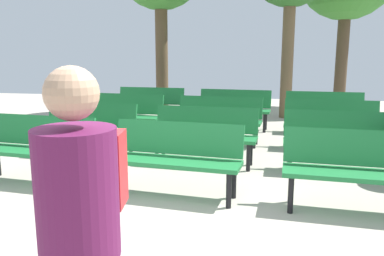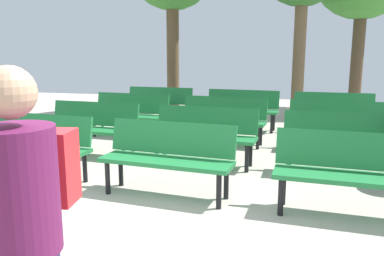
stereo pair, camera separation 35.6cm
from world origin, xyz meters
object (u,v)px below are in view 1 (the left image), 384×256
object	(u,v)px
bench_r2_c1	(219,117)
bench_r3_c1	(234,107)
bench_r0_c1	(175,154)
bench_r3_c0	(150,104)
bench_r1_c2	(341,138)
visitor_with_backpack	(82,232)
bench_r2_c0	(124,113)
bench_r0_c0	(36,145)
bench_r3_c2	(324,110)
bench_r0_c2	(360,166)
bench_r2_c2	(331,121)
bench_r1_c0	(89,126)
bench_r1_c1	(205,132)

from	to	relation	value
bench_r2_c1	bench_r3_c1	world-z (taller)	same
bench_r0_c1	bench_r3_c0	distance (m)	4.79
bench_r0_c1	bench_r1_c2	xyz separation A→B (m)	(2.11, 1.31, 0.00)
visitor_with_backpack	bench_r1_c2	bearing A→B (deg)	-121.75
bench_r2_c1	bench_r3_c1	bearing A→B (deg)	88.47
bench_r2_c0	bench_r2_c1	size ratio (longest dim) A/B	1.00
bench_r0_c0	bench_r1_c2	distance (m)	4.19
bench_r2_c0	bench_r3_c2	bearing A→B (deg)	20.89
bench_r0_c0	bench_r3_c1	bearing A→B (deg)	66.22
bench_r1_c2	bench_r2_c1	world-z (taller)	same
bench_r0_c2	bench_r2_c2	size ratio (longest dim) A/B	1.00
bench_r2_c1	bench_r3_c2	world-z (taller)	same
bench_r3_c0	bench_r3_c2	distance (m)	3.94
bench_r3_c1	visitor_with_backpack	world-z (taller)	visitor_with_backpack
bench_r0_c2	bench_r1_c0	distance (m)	4.21
visitor_with_backpack	bench_r0_c1	bearing A→B (deg)	-93.11
bench_r2_c1	bench_r2_c2	bearing A→B (deg)	1.39
bench_r1_c0	bench_r3_c2	xyz separation A→B (m)	(4.09, 2.65, 0.00)
bench_r1_c2	bench_r3_c0	distance (m)	4.94
bench_r2_c2	bench_r3_c1	world-z (taller)	same
bench_r2_c0	bench_r3_c0	world-z (taller)	same
bench_r0_c0	bench_r1_c2	world-z (taller)	same
bench_r1_c0	bench_r3_c1	world-z (taller)	same
bench_r1_c0	bench_r3_c0	bearing A→B (deg)	90.50
bench_r2_c2	bench_r3_c2	world-z (taller)	same
bench_r0_c0	bench_r2_c0	distance (m)	2.87
bench_r0_c2	bench_r2_c0	xyz separation A→B (m)	(-3.81, 3.13, 0.00)
bench_r3_c1	bench_r0_c2	bearing A→B (deg)	-64.44
bench_r0_c0	visitor_with_backpack	bearing A→B (deg)	-49.99
bench_r0_c2	visitor_with_backpack	distance (m)	3.37
bench_r1_c2	bench_r2_c0	distance (m)	4.23
bench_r3_c2	bench_r3_c1	bearing A→B (deg)	177.90
bench_r0_c1	bench_r1_c2	distance (m)	2.49
bench_r2_c1	bench_r1_c1	bearing A→B (deg)	-86.75
bench_r0_c1	visitor_with_backpack	world-z (taller)	visitor_with_backpack
bench_r0_c0	bench_r0_c2	bearing A→B (deg)	0.89
bench_r0_c2	bench_r2_c0	world-z (taller)	same
bench_r2_c2	bench_r0_c1	bearing A→B (deg)	-124.83
bench_r0_c0	bench_r3_c1	world-z (taller)	same
bench_r2_c1	visitor_with_backpack	size ratio (longest dim) A/B	0.99
bench_r1_c1	bench_r2_c0	distance (m)	2.48
bench_r0_c0	bench_r0_c1	bearing A→B (deg)	0.49
bench_r3_c1	bench_r3_c2	distance (m)	1.92
bench_r0_c2	bench_r1_c0	size ratio (longest dim) A/B	1.00
bench_r2_c0	bench_r2_c2	bearing A→B (deg)	0.45
bench_r2_c2	bench_r1_c0	bearing A→B (deg)	-159.57
bench_r2_c0	bench_r3_c0	bearing A→B (deg)	90.65
bench_r1_c1	bench_r0_c0	bearing A→B (deg)	-144.57
bench_r3_c0	bench_r3_c2	size ratio (longest dim) A/B	1.00
bench_r1_c1	bench_r2_c2	size ratio (longest dim) A/B	1.00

